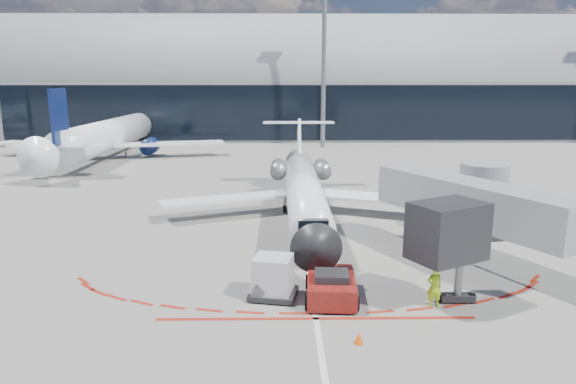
{
  "coord_description": "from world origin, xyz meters",
  "views": [
    {
      "loc": [
        -1.5,
        -32.22,
        10.18
      ],
      "look_at": [
        -1.06,
        1.66,
        2.82
      ],
      "focal_mm": 32.0,
      "sensor_mm": 36.0,
      "label": 1
    }
  ],
  "objects_px": {
    "pushback_tug": "(331,286)",
    "ramp_worker": "(434,287)",
    "regional_jet": "(304,188)",
    "uld_container": "(273,277)"
  },
  "relations": [
    {
      "from": "regional_jet",
      "to": "pushback_tug",
      "type": "height_order",
      "value": "regional_jet"
    },
    {
      "from": "pushback_tug",
      "to": "ramp_worker",
      "type": "distance_m",
      "value": 4.73
    },
    {
      "from": "regional_jet",
      "to": "ramp_worker",
      "type": "bearing_deg",
      "value": -71.66
    },
    {
      "from": "ramp_worker",
      "to": "regional_jet",
      "type": "bearing_deg",
      "value": -77.3
    },
    {
      "from": "regional_jet",
      "to": "ramp_worker",
      "type": "xyz_separation_m",
      "value": [
        5.31,
        -16.01,
        -1.3
      ]
    },
    {
      "from": "regional_jet",
      "to": "ramp_worker",
      "type": "height_order",
      "value": "regional_jet"
    },
    {
      "from": "ramp_worker",
      "to": "pushback_tug",
      "type": "bearing_deg",
      "value": -16.0
    },
    {
      "from": "ramp_worker",
      "to": "uld_container",
      "type": "bearing_deg",
      "value": -14.14
    },
    {
      "from": "pushback_tug",
      "to": "ramp_worker",
      "type": "relative_size",
      "value": 2.98
    },
    {
      "from": "regional_jet",
      "to": "uld_container",
      "type": "bearing_deg",
      "value": -97.96
    }
  ]
}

